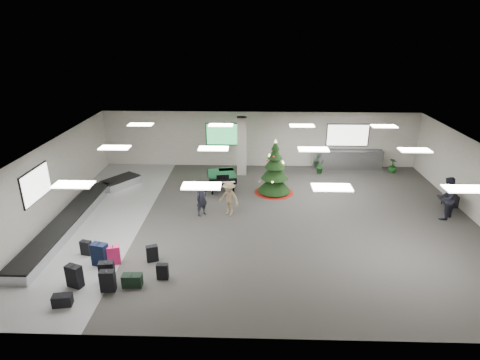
{
  "coord_description": "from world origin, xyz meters",
  "views": [
    {
      "loc": [
        -0.47,
        -15.4,
        7.79
      ],
      "look_at": [
        -0.96,
        1.0,
        1.4
      ],
      "focal_mm": 30.0,
      "sensor_mm": 36.0,
      "label": 1
    }
  ],
  "objects_px": {
    "pink_suitcase": "(114,255)",
    "christmas_tree": "(275,175)",
    "grand_piano": "(222,176)",
    "traveler_b": "(229,198)",
    "potted_plant_right": "(393,165)",
    "bench": "(449,199)",
    "traveler_a": "(202,199)",
    "baggage_carousel": "(79,213)",
    "traveler_bench": "(446,198)",
    "potted_plant_left": "(320,166)",
    "service_counter": "(346,159)"
  },
  "relations": [
    {
      "from": "baggage_carousel",
      "to": "traveler_b",
      "type": "height_order",
      "value": "traveler_b"
    },
    {
      "from": "grand_piano",
      "to": "traveler_bench",
      "type": "distance_m",
      "value": 10.17
    },
    {
      "from": "bench",
      "to": "potted_plant_right",
      "type": "height_order",
      "value": "bench"
    },
    {
      "from": "baggage_carousel",
      "to": "traveler_bench",
      "type": "height_order",
      "value": "traveler_bench"
    },
    {
      "from": "christmas_tree",
      "to": "potted_plant_right",
      "type": "xyz_separation_m",
      "value": [
        6.8,
        3.1,
        -0.53
      ]
    },
    {
      "from": "traveler_bench",
      "to": "potted_plant_right",
      "type": "height_order",
      "value": "traveler_bench"
    },
    {
      "from": "service_counter",
      "to": "traveler_a",
      "type": "relative_size",
      "value": 2.6
    },
    {
      "from": "grand_piano",
      "to": "traveler_b",
      "type": "height_order",
      "value": "traveler_b"
    },
    {
      "from": "service_counter",
      "to": "grand_piano",
      "type": "xyz_separation_m",
      "value": [
        -6.95,
        -3.38,
        0.16
      ]
    },
    {
      "from": "grand_piano",
      "to": "traveler_a",
      "type": "relative_size",
      "value": 1.24
    },
    {
      "from": "service_counter",
      "to": "potted_plant_right",
      "type": "relative_size",
      "value": 4.93
    },
    {
      "from": "pink_suitcase",
      "to": "grand_piano",
      "type": "distance_m",
      "value": 7.57
    },
    {
      "from": "pink_suitcase",
      "to": "bench",
      "type": "xyz_separation_m",
      "value": [
        13.62,
        4.84,
        0.14
      ]
    },
    {
      "from": "baggage_carousel",
      "to": "bench",
      "type": "height_order",
      "value": "bench"
    },
    {
      "from": "service_counter",
      "to": "pink_suitcase",
      "type": "xyz_separation_m",
      "value": [
        -10.2,
        -10.21,
        -0.21
      ]
    },
    {
      "from": "service_counter",
      "to": "bench",
      "type": "relative_size",
      "value": 2.94
    },
    {
      "from": "christmas_tree",
      "to": "traveler_bench",
      "type": "height_order",
      "value": "christmas_tree"
    },
    {
      "from": "pink_suitcase",
      "to": "traveler_a",
      "type": "relative_size",
      "value": 0.45
    },
    {
      "from": "baggage_carousel",
      "to": "potted_plant_right",
      "type": "bearing_deg",
      "value": 21.86
    },
    {
      "from": "baggage_carousel",
      "to": "potted_plant_left",
      "type": "distance_m",
      "value": 12.66
    },
    {
      "from": "grand_piano",
      "to": "bench",
      "type": "height_order",
      "value": "grand_piano"
    },
    {
      "from": "grand_piano",
      "to": "traveler_b",
      "type": "xyz_separation_m",
      "value": [
        0.53,
        -2.84,
        0.07
      ]
    },
    {
      "from": "baggage_carousel",
      "to": "traveler_a",
      "type": "relative_size",
      "value": 6.22
    },
    {
      "from": "grand_piano",
      "to": "potted_plant_right",
      "type": "xyz_separation_m",
      "value": [
        9.42,
        2.79,
        -0.29
      ]
    },
    {
      "from": "grand_piano",
      "to": "bench",
      "type": "relative_size",
      "value": 1.4
    },
    {
      "from": "bench",
      "to": "traveler_a",
      "type": "bearing_deg",
      "value": -169.86
    },
    {
      "from": "baggage_carousel",
      "to": "traveler_b",
      "type": "bearing_deg",
      "value": 4.54
    },
    {
      "from": "potted_plant_left",
      "to": "potted_plant_right",
      "type": "relative_size",
      "value": 1.0
    },
    {
      "from": "grand_piano",
      "to": "traveler_bench",
      "type": "relative_size",
      "value": 1.03
    },
    {
      "from": "grand_piano",
      "to": "traveler_b",
      "type": "distance_m",
      "value": 2.89
    },
    {
      "from": "baggage_carousel",
      "to": "service_counter",
      "type": "xyz_separation_m",
      "value": [
        12.84,
        6.73,
        0.33
      ]
    },
    {
      "from": "traveler_a",
      "to": "baggage_carousel",
      "type": "bearing_deg",
      "value": 140.51
    },
    {
      "from": "traveler_b",
      "to": "potted_plant_right",
      "type": "xyz_separation_m",
      "value": [
        8.89,
        5.63,
        -0.36
      ]
    },
    {
      "from": "traveler_bench",
      "to": "potted_plant_right",
      "type": "distance_m",
      "value": 5.76
    },
    {
      "from": "pink_suitcase",
      "to": "traveler_a",
      "type": "distance_m",
      "value": 4.71
    },
    {
      "from": "pink_suitcase",
      "to": "traveler_a",
      "type": "bearing_deg",
      "value": 39.69
    },
    {
      "from": "traveler_b",
      "to": "grand_piano",
      "type": "bearing_deg",
      "value": 130.04
    },
    {
      "from": "traveler_a",
      "to": "pink_suitcase",
      "type": "bearing_deg",
      "value": -167.81
    },
    {
      "from": "christmas_tree",
      "to": "traveler_bench",
      "type": "xyz_separation_m",
      "value": [
        7.11,
        -2.63,
        -0.0
      ]
    },
    {
      "from": "potted_plant_left",
      "to": "baggage_carousel",
      "type": "bearing_deg",
      "value": -152.37
    },
    {
      "from": "traveler_bench",
      "to": "potted_plant_left",
      "type": "relative_size",
      "value": 2.28
    },
    {
      "from": "pink_suitcase",
      "to": "christmas_tree",
      "type": "height_order",
      "value": "christmas_tree"
    },
    {
      "from": "service_counter",
      "to": "potted_plant_left",
      "type": "height_order",
      "value": "service_counter"
    },
    {
      "from": "service_counter",
      "to": "potted_plant_right",
      "type": "xyz_separation_m",
      "value": [
        2.47,
        -0.59,
        -0.14
      ]
    },
    {
      "from": "potted_plant_left",
      "to": "traveler_a",
      "type": "bearing_deg",
      "value": -137.66
    },
    {
      "from": "traveler_bench",
      "to": "bench",
      "type": "bearing_deg",
      "value": -168.57
    },
    {
      "from": "potted_plant_right",
      "to": "bench",
      "type": "bearing_deg",
      "value": -78.72
    },
    {
      "from": "grand_piano",
      "to": "christmas_tree",
      "type": "bearing_deg",
      "value": -17.11
    },
    {
      "from": "bench",
      "to": "potted_plant_left",
      "type": "xyz_separation_m",
      "value": [
        -5.05,
        4.51,
        -0.07
      ]
    },
    {
      "from": "christmas_tree",
      "to": "bench",
      "type": "relative_size",
      "value": 2.0
    }
  ]
}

